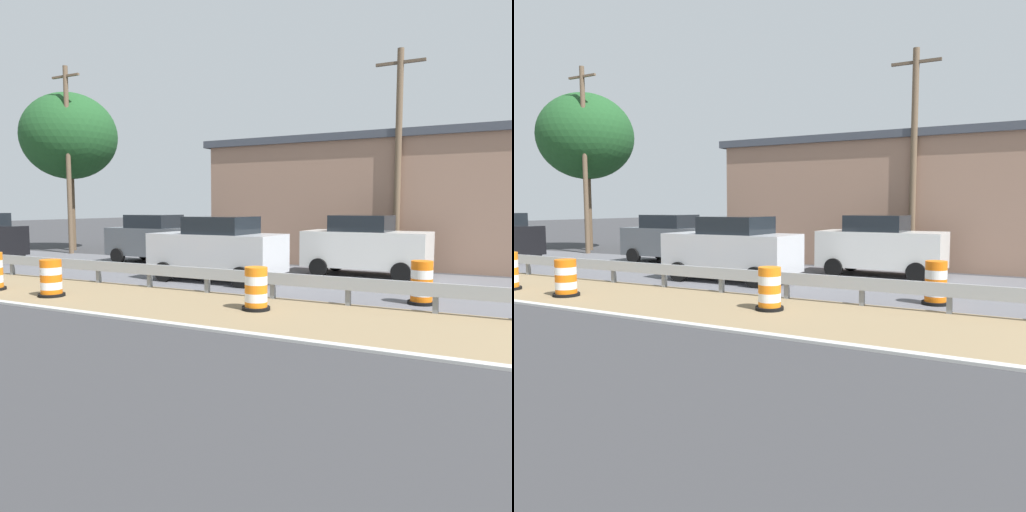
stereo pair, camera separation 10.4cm
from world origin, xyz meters
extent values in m
cube|color=slate|center=(2.44, 5.43, 0.35)|extent=(0.12, 0.12, 0.70)
cube|color=slate|center=(2.44, 7.49, 0.35)|extent=(0.12, 0.12, 0.70)
cube|color=slate|center=(2.44, 9.55, 0.35)|extent=(0.12, 0.12, 0.70)
cube|color=slate|center=(2.44, 11.60, 0.35)|extent=(0.12, 0.12, 0.70)
cube|color=slate|center=(2.44, 13.66, 0.35)|extent=(0.12, 0.12, 0.70)
cube|color=slate|center=(2.44, 15.72, 0.35)|extent=(0.12, 0.12, 0.70)
cube|color=slate|center=(2.44, 17.77, 0.35)|extent=(0.12, 0.12, 0.70)
cube|color=slate|center=(2.44, 19.83, 0.35)|extent=(0.12, 0.12, 0.70)
cylinder|color=orange|center=(3.42, 5.91, 0.11)|extent=(0.53, 0.53, 0.22)
cylinder|color=white|center=(3.42, 5.91, 0.33)|extent=(0.53, 0.53, 0.22)
cylinder|color=orange|center=(3.42, 5.91, 0.54)|extent=(0.53, 0.53, 0.22)
cylinder|color=white|center=(3.42, 5.91, 0.76)|extent=(0.53, 0.53, 0.22)
cylinder|color=orange|center=(3.42, 5.91, 0.98)|extent=(0.53, 0.53, 0.22)
cylinder|color=black|center=(3.42, 5.91, 0.04)|extent=(0.67, 0.67, 0.08)
cylinder|color=orange|center=(0.90, 9.25, 0.10)|extent=(0.54, 0.54, 0.20)
cylinder|color=white|center=(0.90, 9.25, 0.31)|extent=(0.54, 0.54, 0.20)
cylinder|color=orange|center=(0.90, 9.25, 0.51)|extent=(0.54, 0.54, 0.20)
cylinder|color=white|center=(0.90, 9.25, 0.71)|extent=(0.54, 0.54, 0.20)
cylinder|color=orange|center=(0.90, 9.25, 0.92)|extent=(0.54, 0.54, 0.20)
cylinder|color=black|center=(0.90, 9.25, 0.04)|extent=(0.67, 0.67, 0.08)
cylinder|color=orange|center=(-0.03, 15.02, 0.10)|extent=(0.57, 0.57, 0.20)
cylinder|color=white|center=(-0.03, 15.02, 0.30)|extent=(0.57, 0.57, 0.20)
cylinder|color=orange|center=(-0.03, 15.02, 0.50)|extent=(0.57, 0.57, 0.20)
cylinder|color=white|center=(-0.03, 15.02, 0.70)|extent=(0.57, 0.57, 0.20)
cylinder|color=orange|center=(-0.03, 15.02, 0.90)|extent=(0.57, 0.57, 0.20)
cylinder|color=black|center=(-0.03, 15.02, 0.04)|extent=(0.71, 0.71, 0.08)
cylinder|color=black|center=(5.72, 23.70, 0.32)|extent=(0.24, 0.65, 0.64)
cube|color=silver|center=(7.92, 8.55, 0.94)|extent=(1.87, 4.28, 1.24)
cube|color=black|center=(7.92, 8.72, 1.84)|extent=(1.67, 1.98, 0.56)
cylinder|color=black|center=(8.83, 7.14, 0.32)|extent=(0.23, 0.64, 0.64)
cylinder|color=black|center=(6.99, 7.15, 0.32)|extent=(0.23, 0.64, 0.64)
cylinder|color=black|center=(8.85, 9.95, 0.32)|extent=(0.23, 0.64, 0.64)
cylinder|color=black|center=(7.01, 9.97, 0.32)|extent=(0.23, 0.64, 0.64)
cube|color=silver|center=(4.56, 12.58, 0.93)|extent=(1.95, 4.32, 1.23)
cube|color=black|center=(4.56, 12.40, 1.83)|extent=(1.75, 1.99, 0.56)
cylinder|color=black|center=(3.59, 14.00, 0.32)|extent=(0.22, 0.64, 0.64)
cylinder|color=black|center=(5.53, 14.00, 0.32)|extent=(0.22, 0.64, 0.64)
cylinder|color=black|center=(3.59, 11.16, 0.32)|extent=(0.22, 0.64, 0.64)
cylinder|color=black|center=(5.53, 11.15, 0.32)|extent=(0.22, 0.64, 0.64)
cube|color=#4C5156|center=(7.93, 17.67, 0.92)|extent=(1.80, 4.39, 1.19)
cube|color=black|center=(7.92, 17.85, 1.79)|extent=(1.61, 2.02, 0.56)
cylinder|color=black|center=(8.82, 16.23, 0.32)|extent=(0.22, 0.64, 0.64)
cylinder|color=black|center=(7.04, 16.22, 0.32)|extent=(0.22, 0.64, 0.64)
cylinder|color=black|center=(8.81, 19.12, 0.32)|extent=(0.22, 0.64, 0.64)
cylinder|color=black|center=(7.03, 19.11, 0.32)|extent=(0.22, 0.64, 0.64)
cube|color=#93705B|center=(13.50, 8.72, 2.51)|extent=(7.00, 15.02, 5.01)
cube|color=#3D424C|center=(13.50, 8.72, 5.16)|extent=(7.28, 15.62, 0.30)
cylinder|color=brown|center=(9.86, 7.95, 4.08)|extent=(0.24, 0.24, 8.15)
cube|color=brown|center=(9.86, 7.95, 7.65)|extent=(0.12, 1.80, 0.10)
cylinder|color=brown|center=(9.37, 24.38, 4.71)|extent=(0.24, 0.24, 9.42)
cube|color=brown|center=(9.37, 24.38, 8.92)|extent=(0.12, 1.80, 0.10)
cylinder|color=brown|center=(10.87, 25.87, 2.09)|extent=(0.36, 0.36, 4.17)
ellipsoid|color=#1E4C23|center=(10.87, 25.87, 6.23)|extent=(5.13, 5.13, 4.61)
camera|label=1|loc=(-9.69, 3.77, 2.44)|focal=36.02mm
camera|label=2|loc=(-9.64, 3.68, 2.44)|focal=36.02mm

